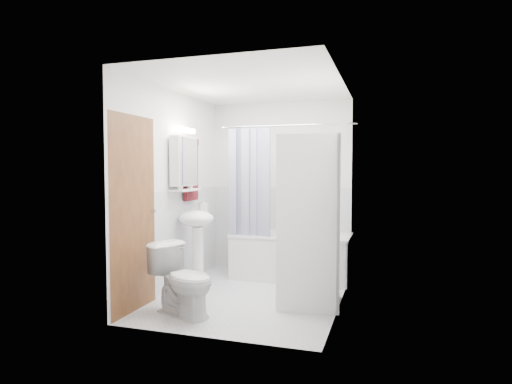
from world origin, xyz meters
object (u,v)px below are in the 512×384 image
(bathtub, at_px, (292,254))
(toilet, at_px, (184,280))
(sink, at_px, (197,231))
(washer_dryer, at_px, (309,221))

(bathtub, distance_m, toilet, 1.89)
(bathtub, relative_size, sink, 1.49)
(bathtub, bearing_deg, toilet, -111.91)
(bathtub, xyz_separation_m, washer_dryer, (0.42, -1.03, 0.58))
(sink, xyz_separation_m, toilet, (0.30, -0.95, -0.36))
(sink, bearing_deg, bathtub, 38.53)
(bathtub, xyz_separation_m, toilet, (-0.70, -1.75, 0.02))
(bathtub, relative_size, washer_dryer, 0.86)
(bathtub, bearing_deg, sink, -141.47)
(washer_dryer, relative_size, toilet, 2.54)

